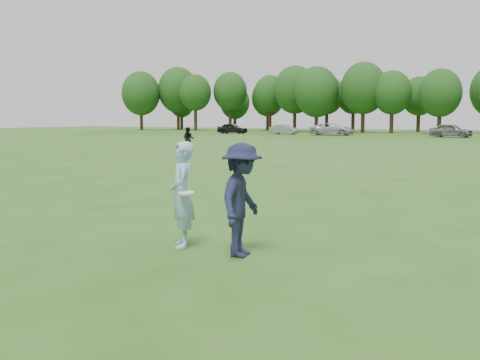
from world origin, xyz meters
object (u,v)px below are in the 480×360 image
at_px(player_far_a, 188,139).
at_px(car_e, 451,130).
at_px(thrower, 182,195).
at_px(car_a, 232,128).
at_px(car_c, 332,129).
at_px(car_b, 284,129).
at_px(defender, 242,200).

distance_m(player_far_a, car_e, 37.26).
bearing_deg(thrower, car_a, 172.93).
bearing_deg(car_c, car_b, 75.18).
distance_m(defender, car_b, 66.80).
height_order(defender, car_a, defender).
distance_m(player_far_a, car_c, 36.25).
relative_size(car_a, car_e, 0.93).
bearing_deg(car_e, car_c, 93.25).
relative_size(car_a, car_b, 1.07).
xyz_separation_m(defender, player_far_a, (-17.04, 23.57, -0.12)).
bearing_deg(defender, car_b, 15.12).
xyz_separation_m(car_a, car_b, (7.58, 0.61, -0.07)).
height_order(defender, player_far_a, defender).
xyz_separation_m(defender, car_c, (-19.83, 59.71, -0.15)).
bearing_deg(car_b, car_e, -88.15).
bearing_deg(car_a, thrower, -156.44).
bearing_deg(car_a, player_far_a, -159.87).
height_order(thrower, car_b, thrower).
distance_m(defender, car_e, 59.29).
bearing_deg(player_far_a, car_b, 78.86).
height_order(player_far_a, car_a, player_far_a).
xyz_separation_m(defender, car_e, (-5.58, 59.03, -0.13)).
height_order(car_a, car_e, car_e).
distance_m(defender, player_far_a, 29.08).
bearing_deg(player_far_a, car_c, 68.22).
bearing_deg(player_far_a, defender, -80.34).
bearing_deg(car_b, thrower, -149.75).
bearing_deg(defender, player_far_a, 27.03).
height_order(defender, car_b, defender).
distance_m(thrower, car_c, 62.48).
distance_m(car_b, car_c, 7.41).
height_order(car_b, car_e, car_e).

